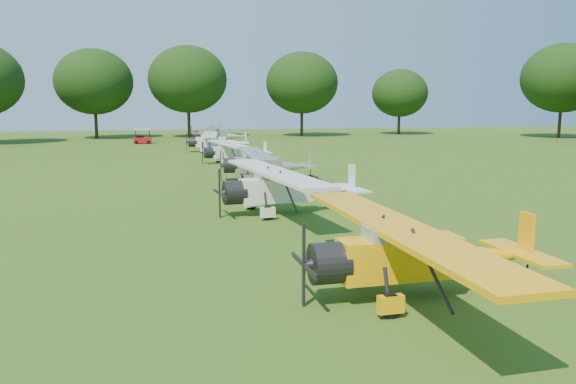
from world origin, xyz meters
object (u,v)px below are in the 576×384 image
object	(u,v)px
aircraft_3	(287,186)
golf_cart	(142,139)
aircraft_5	(234,150)
aircraft_2	(418,250)
aircraft_4	(265,162)
aircraft_6	(216,140)
aircraft_7	(217,134)

from	to	relation	value
aircraft_3	golf_cart	bearing A→B (deg)	92.08
aircraft_3	aircraft_5	world-z (taller)	aircraft_3
aircraft_2	golf_cart	distance (m)	58.06
aircraft_4	aircraft_6	distance (m)	21.56
aircraft_5	aircraft_6	bearing A→B (deg)	83.56
aircraft_7	aircraft_2	bearing A→B (deg)	-80.22
aircraft_7	golf_cart	distance (m)	9.15
aircraft_6	aircraft_7	bearing A→B (deg)	89.57
aircraft_2	aircraft_6	size ratio (longest dim) A/B	1.04
aircraft_6	aircraft_7	world-z (taller)	aircraft_7
aircraft_3	aircraft_7	world-z (taller)	aircraft_3
aircraft_5	aircraft_6	xyz separation A→B (m)	(-0.63, 10.85, 0.11)
aircraft_5	aircraft_3	bearing A→B (deg)	-99.74
aircraft_3	aircraft_6	world-z (taller)	aircraft_3
aircraft_4	aircraft_6	xyz separation A→B (m)	(-1.46, 21.51, 0.03)
aircraft_3	aircraft_4	size ratio (longest dim) A/B	1.11
aircraft_2	aircraft_5	size ratio (longest dim) A/B	1.15
aircraft_2	aircraft_5	world-z (taller)	aircraft_2
aircraft_5	golf_cart	xyz separation A→B (m)	(-8.47, 24.02, -0.46)
aircraft_4	golf_cart	size ratio (longest dim) A/B	4.68
aircraft_4	aircraft_7	distance (m)	32.64
aircraft_3	aircraft_6	xyz separation A→B (m)	(-0.65, 32.59, -0.08)
aircraft_7	golf_cart	world-z (taller)	aircraft_7
aircraft_4	aircraft_3	bearing A→B (deg)	-92.76
aircraft_2	aircraft_4	xyz separation A→B (m)	(-0.25, 22.58, -0.09)
aircraft_2	aircraft_7	distance (m)	55.22
aircraft_2	golf_cart	xyz separation A→B (m)	(-9.54, 57.27, -0.63)
aircraft_4	aircraft_6	bearing A→B (deg)	95.29
aircraft_7	aircraft_6	bearing A→B (deg)	-86.36
aircraft_7	golf_cart	bearing A→B (deg)	176.15
aircraft_5	aircraft_7	xyz separation A→B (m)	(0.43, 21.98, 0.19)
aircraft_7	aircraft_4	bearing A→B (deg)	-80.20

